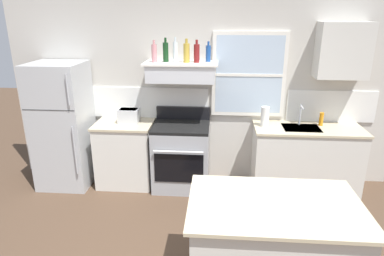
{
  "coord_description": "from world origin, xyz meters",
  "views": [
    {
      "loc": [
        0.24,
        -2.49,
        2.37
      ],
      "look_at": [
        -0.05,
        1.2,
        1.1
      ],
      "focal_mm": 31.9,
      "sensor_mm": 36.0,
      "label": 1
    }
  ],
  "objects": [
    {
      "name": "sink_faucet",
      "position": [
        1.35,
        2.0,
        1.08
      ],
      "size": [
        0.03,
        0.17,
        0.28
      ],
      "color": "silver",
      "rests_on": "counter_right_with_sink"
    },
    {
      "name": "toaster",
      "position": [
        -0.98,
        1.94,
        1.01
      ],
      "size": [
        0.3,
        0.2,
        0.19
      ],
      "color": "silver",
      "rests_on": "counter_left_of_stove"
    },
    {
      "name": "bottle_dark_green_wine",
      "position": [
        -0.45,
        1.96,
        1.87
      ],
      "size": [
        0.07,
        0.07,
        0.31
      ],
      "color": "#143819",
      "rests_on": "range_hood_shelf"
    },
    {
      "name": "bottle_champagne_gold_foil",
      "position": [
        -0.18,
        1.92,
        1.87
      ],
      "size": [
        0.08,
        0.08,
        0.3
      ],
      "color": "#B29333",
      "rests_on": "range_hood_shelf"
    },
    {
      "name": "bottle_blue_liqueur",
      "position": [
        0.1,
        2.02,
        1.85
      ],
      "size": [
        0.07,
        0.07,
        0.26
      ],
      "color": "#1E478C",
      "rests_on": "range_hood_shelf"
    },
    {
      "name": "stove_range",
      "position": [
        -0.25,
        1.86,
        0.46
      ],
      "size": [
        0.76,
        0.69,
        1.09
      ],
      "color": "#9EA0A5",
      "rests_on": "ground_plane"
    },
    {
      "name": "bottle_clear_tall",
      "position": [
        -0.33,
        1.97,
        1.88
      ],
      "size": [
        0.06,
        0.06,
        0.32
      ],
      "color": "silver",
      "rests_on": "range_hood_shelf"
    },
    {
      "name": "bottle_red_label_wine",
      "position": [
        -0.05,
        1.93,
        1.87
      ],
      "size": [
        0.07,
        0.07,
        0.29
      ],
      "color": "maroon",
      "rests_on": "range_hood_shelf"
    },
    {
      "name": "back_wall",
      "position": [
        0.03,
        2.23,
        1.35
      ],
      "size": [
        5.4,
        0.11,
        2.7
      ],
      "color": "beige",
      "rests_on": "ground_plane"
    },
    {
      "name": "paper_towel_roll",
      "position": [
        0.87,
        1.9,
        1.04
      ],
      "size": [
        0.11,
        0.11,
        0.27
      ],
      "primitive_type": "cylinder",
      "color": "white",
      "rests_on": "counter_right_with_sink"
    },
    {
      "name": "kitchen_island",
      "position": [
        0.72,
        -0.05,
        0.46
      ],
      "size": [
        1.4,
        0.9,
        0.91
      ],
      "color": "silver",
      "rests_on": "ground_plane"
    },
    {
      "name": "counter_left_of_stove",
      "position": [
        -1.05,
        1.9,
        0.46
      ],
      "size": [
        0.79,
        0.63,
        0.91
      ],
      "color": "silver",
      "rests_on": "ground_plane"
    },
    {
      "name": "range_hood_shelf",
      "position": [
        -0.25,
        1.96,
        1.62
      ],
      "size": [
        0.96,
        0.52,
        0.24
      ],
      "color": "silver"
    },
    {
      "name": "bottle_rose_pink",
      "position": [
        -0.59,
        1.9,
        1.86
      ],
      "size": [
        0.07,
        0.07,
        0.28
      ],
      "color": "#C67F84",
      "rests_on": "range_hood_shelf"
    },
    {
      "name": "dish_soap_bottle",
      "position": [
        1.63,
        2.0,
        1.0
      ],
      "size": [
        0.06,
        0.06,
        0.18
      ],
      "primitive_type": "cylinder",
      "color": "orange",
      "rests_on": "counter_right_with_sink"
    },
    {
      "name": "upper_cabinet_right",
      "position": [
        1.8,
        2.04,
        1.9
      ],
      "size": [
        0.64,
        0.32,
        0.7
      ],
      "color": "silver"
    },
    {
      "name": "refrigerator",
      "position": [
        -1.9,
        1.84,
        0.87
      ],
      "size": [
        0.7,
        0.72,
        1.73
      ],
      "color": "#B7BABC",
      "rests_on": "ground_plane"
    },
    {
      "name": "counter_right_with_sink",
      "position": [
        1.45,
        1.9,
        0.46
      ],
      "size": [
        1.43,
        0.63,
        0.91
      ],
      "color": "silver",
      "rests_on": "ground_plane"
    }
  ]
}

